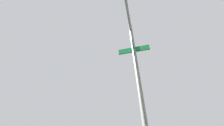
% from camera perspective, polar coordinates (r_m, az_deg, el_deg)
% --- Properties ---
extents(traffic_signal_near, '(2.65, 2.25, 5.95)m').
position_cam_1_polar(traffic_signal_near, '(3.39, 7.52, 15.37)').
color(traffic_signal_near, '#474C47').
rests_on(traffic_signal_near, ground_plane).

